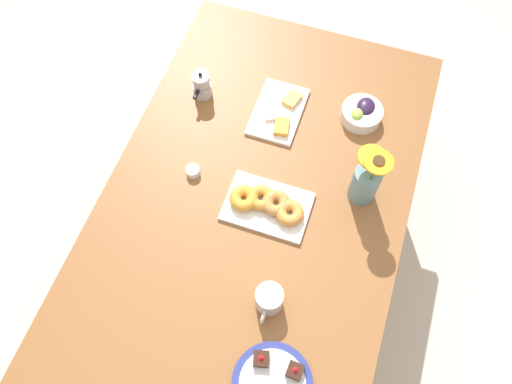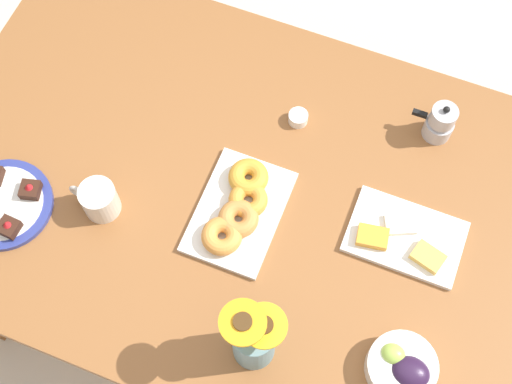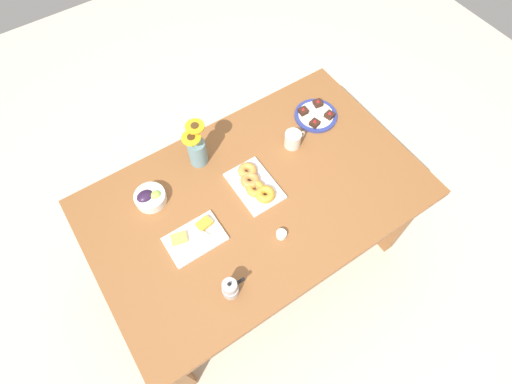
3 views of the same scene
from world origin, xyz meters
The scene contains 10 objects.
ground_plane centered at (0.00, 0.00, 0.00)m, with size 6.00×6.00×0.00m, color beige.
dining_table centered at (0.00, 0.00, 0.65)m, with size 1.60×1.00×0.74m.
coffee_mug centered at (0.33, 0.15, 0.78)m, with size 0.12×0.08×0.09m.
grape_bowl centered at (-0.43, 0.26, 0.77)m, with size 0.15×0.15×0.07m.
cheese_platter centered at (-0.35, -0.03, 0.75)m, with size 0.26×0.17×0.03m.
croissant_platter centered at (0.02, 0.05, 0.76)m, with size 0.19×0.28×0.05m.
jam_cup_honey centered at (-0.02, -0.23, 0.76)m, with size 0.05×0.05×0.03m.
dessert_plate centered at (0.54, 0.23, 0.75)m, with size 0.23×0.23×0.05m.
flower_vase centered at (-0.12, 0.33, 0.83)m, with size 0.13×0.11×0.26m.
moka_pot centered at (-0.34, -0.33, 0.79)m, with size 0.11×0.07×0.12m.
Camera 2 is at (-0.25, 0.62, 2.27)m, focal length 50.00 mm.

